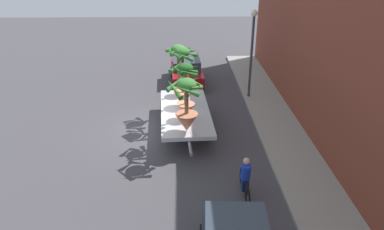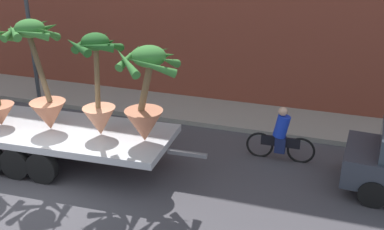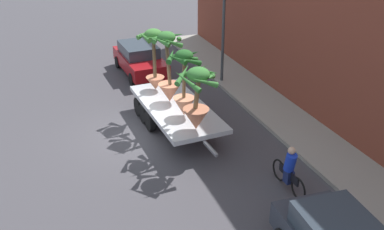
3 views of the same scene
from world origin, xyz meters
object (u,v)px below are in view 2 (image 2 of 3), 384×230
potted_palm_extra (98,88)px  cyclist (281,137)px  potted_palm_rear (42,80)px  potted_palm_front (146,97)px  flatbed_trailer (62,137)px  street_lamp (27,11)px

potted_palm_extra → cyclist: potted_palm_extra is taller
potted_palm_rear → potted_palm_front: potted_palm_rear is taller
flatbed_trailer → potted_palm_extra: potted_palm_extra is taller
potted_palm_extra → flatbed_trailer: bearing=-178.7°
flatbed_trailer → potted_palm_front: bearing=1.1°
potted_palm_front → street_lamp: (-5.92, 3.64, 1.10)m
potted_palm_front → potted_palm_rear: bearing=-177.5°
potted_palm_rear → cyclist: bearing=20.2°
flatbed_trailer → potted_palm_extra: (1.18, 0.03, 1.46)m
street_lamp → potted_palm_front: bearing=-31.6°
flatbed_trailer → potted_palm_rear: size_ratio=2.26×
potted_palm_rear → potted_palm_front: size_ratio=1.18×
flatbed_trailer → street_lamp: street_lamp is taller
potted_palm_front → potted_palm_extra: bearing=-179.1°
flatbed_trailer → potted_palm_front: 2.80m
cyclist → street_lamp: bearing=169.5°
flatbed_trailer → street_lamp: bearing=133.4°
flatbed_trailer → cyclist: bearing=20.7°
potted_palm_front → street_lamp: street_lamp is taller
potted_palm_front → street_lamp: bearing=148.4°
flatbed_trailer → cyclist: (5.40, 2.04, -0.08)m
flatbed_trailer → cyclist: size_ratio=3.46×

